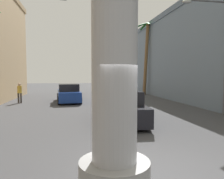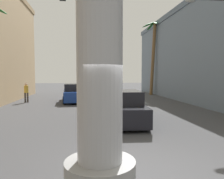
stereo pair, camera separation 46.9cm
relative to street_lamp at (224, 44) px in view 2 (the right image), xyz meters
The scene contains 6 objects.
ground_plane 8.35m from the street_lamp, 151.26° to the left, with size 94.03×94.03×0.00m, color #424244.
street_lamp is the anchor object (origin of this frame).
car_lead 6.72m from the street_lamp, behind, with size 2.21×5.24×1.56m.
car_far 12.01m from the street_lamp, 137.49° to the left, with size 2.18×4.75×1.56m.
palm_tree_far_right 13.28m from the street_lamp, 88.74° to the left, with size 2.75×2.78×8.42m.
pedestrian_far_left 14.95m from the street_lamp, 148.33° to the left, with size 0.35×0.35×1.64m.
Camera 2 is at (-1.22, -4.78, 2.33)m, focal length 35.00 mm.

